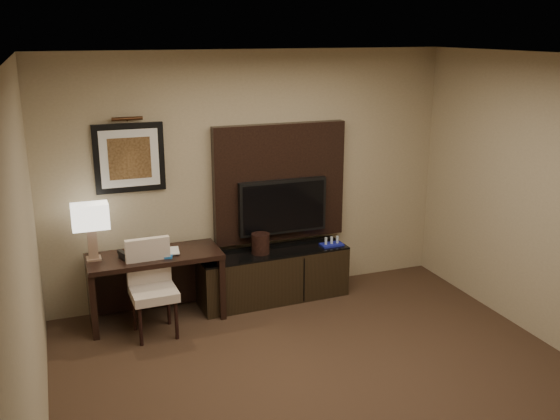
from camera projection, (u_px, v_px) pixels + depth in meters
name	position (u px, v px, depth m)	size (l,w,h in m)	color
floor	(351.00, 410.00, 4.94)	(4.50, 5.00, 0.01)	#332217
ceiling	(364.00, 60.00, 4.18)	(4.50, 5.00, 0.01)	silver
wall_back	(252.00, 176.00, 6.81)	(4.50, 0.01, 2.70)	tan
wall_left	(27.00, 293.00, 3.80)	(0.01, 5.00, 2.70)	tan
desk	(156.00, 287.00, 6.38)	(1.33, 0.57, 0.71)	black
credenza	(273.00, 275.00, 6.88)	(1.65, 0.46, 0.57)	black
tv_wall_panel	(280.00, 182.00, 6.88)	(1.50, 0.12, 1.30)	black
tv	(283.00, 206.00, 6.86)	(1.00, 0.08, 0.60)	black
artwork	(129.00, 158.00, 6.27)	(0.70, 0.04, 0.70)	black
picture_light	(127.00, 119.00, 6.12)	(0.04, 0.04, 0.30)	#3C2213
desk_chair	(154.00, 292.00, 6.03)	(0.43, 0.50, 0.90)	beige
table_lamp	(91.00, 231.00, 6.06)	(0.37, 0.21, 0.59)	#95745D
desk_phone	(132.00, 253.00, 6.17)	(0.21, 0.19, 0.10)	black
blue_folder	(161.00, 253.00, 6.29)	(0.24, 0.32, 0.02)	blue
book	(161.00, 242.00, 6.28)	(0.18, 0.02, 0.24)	#B3A38C
ice_bucket	(260.00, 244.00, 6.70)	(0.20, 0.20, 0.22)	black
minibar_tray	(332.00, 242.00, 6.96)	(0.25, 0.15, 0.09)	#161D94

